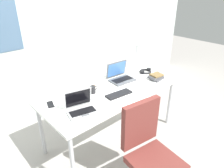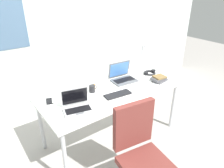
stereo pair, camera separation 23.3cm
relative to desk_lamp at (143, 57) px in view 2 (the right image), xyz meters
The scene contains 14 objects.
ground_plane 1.26m from the desk_lamp, 160.97° to the right, with size 12.00×12.00×0.00m, color gray.
wall_back 1.21m from the desk_lamp, 134.21° to the left, with size 6.00×0.13×2.60m.
desk 0.88m from the desk_lamp, 160.97° to the right, with size 1.80×0.80×0.74m.
desk_lamp is the anchor object (origin of this frame).
laptop_mid_desk 1.44m from the desk_lamp, 162.90° to the right, with size 0.35×0.30×0.22m.
laptop_far_corner 0.55m from the desk_lamp, 164.95° to the right, with size 0.35×0.29×0.24m.
external_keyboard 0.95m from the desk_lamp, 152.68° to the right, with size 0.33×0.12×0.02m, color black.
computer_mouse 1.30m from the desk_lamp, behind, with size 0.06×0.10×0.03m, color black.
cell_phone 1.55m from the desk_lamp, behind, with size 0.06×0.14×0.01m, color black.
headphones 0.28m from the desk_lamp, 104.41° to the right, with size 0.21×0.18×0.04m.
pill_bottle 0.97m from the desk_lamp, behind, with size 0.04×0.04×0.08m.
book_stack 0.51m from the desk_lamp, 106.32° to the right, with size 0.22×0.16×0.08m.
coffee_mug 1.05m from the desk_lamp, behind, with size 0.11×0.08×0.09m.
office_chair 1.65m from the desk_lamp, 133.79° to the right, with size 0.52×0.57×0.97m.
Camera 2 is at (-1.38, -1.85, 1.96)m, focal length 33.33 mm.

